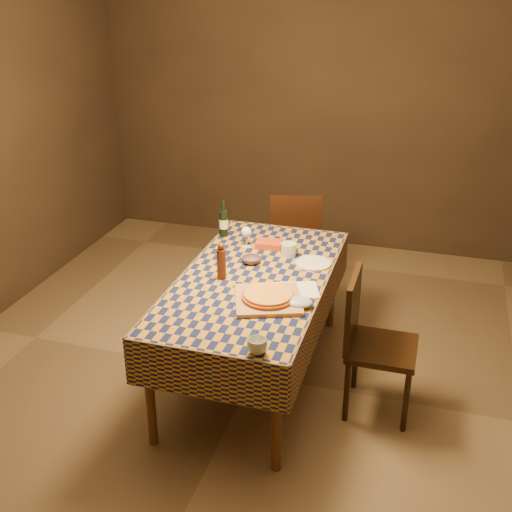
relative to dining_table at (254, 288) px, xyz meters
name	(u,v)px	position (x,y,z in m)	size (l,w,h in m)	color
room	(254,192)	(0.00, 0.00, 0.66)	(5.00, 5.10, 2.70)	brown
dining_table	(254,288)	(0.00, 0.00, 0.00)	(0.94, 1.84, 0.77)	brown
cutting_board	(268,300)	(0.18, -0.29, 0.09)	(0.39, 0.39, 0.02)	#AE7E51
pizza	(268,296)	(0.18, -0.29, 0.12)	(0.37, 0.37, 0.03)	#9A4619
pepper_mill	(221,262)	(-0.19, -0.07, 0.19)	(0.06, 0.06, 0.25)	#4F2412
bowl	(251,260)	(-0.08, 0.21, 0.10)	(0.13, 0.13, 0.04)	#5A404C
wine_glass	(246,233)	(-0.19, 0.46, 0.18)	(0.08, 0.08, 0.15)	white
wine_bottle	(224,223)	(-0.42, 0.61, 0.18)	(0.08, 0.08, 0.27)	black
deli_tub	(289,249)	(0.13, 0.40, 0.12)	(0.11, 0.11, 0.09)	silver
takeout_container	(269,244)	(-0.04, 0.49, 0.10)	(0.18, 0.13, 0.05)	#BD3D18
white_plate	(313,263)	(0.33, 0.31, 0.08)	(0.24, 0.24, 0.01)	white
tumbler	(257,346)	(0.27, -0.85, 0.12)	(0.11, 0.11, 0.08)	silver
flour_patch	(295,290)	(0.30, -0.10, 0.08)	(0.29, 0.23, 0.00)	white
flour_bag	(298,302)	(0.36, -0.29, 0.10)	(0.18, 0.14, 0.05)	#AAB4DA
chair_far	(295,237)	(-0.02, 1.30, -0.17)	(0.50, 0.51, 0.93)	black
chair_right	(370,337)	(0.78, -0.11, -0.17)	(0.43, 0.42, 0.93)	black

